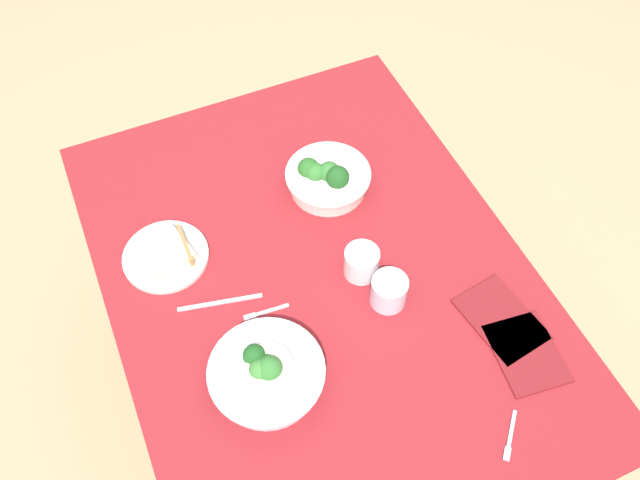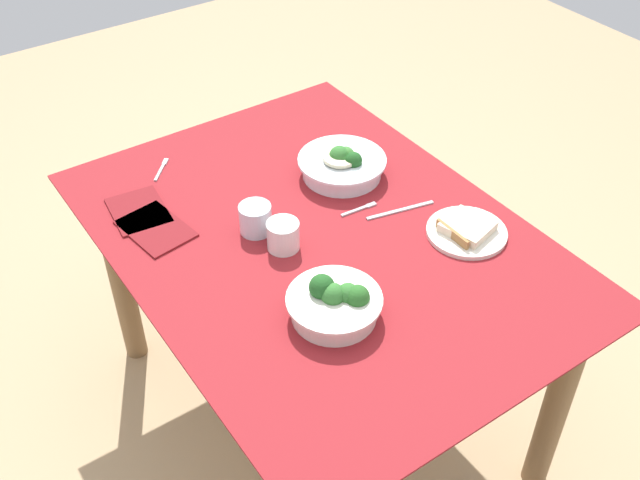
% 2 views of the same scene
% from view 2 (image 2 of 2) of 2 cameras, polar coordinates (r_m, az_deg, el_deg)
% --- Properties ---
extents(ground_plane, '(6.00, 6.00, 0.00)m').
position_cam_2_polar(ground_plane, '(2.44, -0.00, -12.59)').
color(ground_plane, tan).
extents(dining_table, '(1.31, 0.96, 0.71)m').
position_cam_2_polar(dining_table, '(1.99, -0.00, -2.14)').
color(dining_table, maroon).
rests_on(dining_table, ground_plane).
extents(broccoli_bowl_far, '(0.25, 0.25, 0.09)m').
position_cam_2_polar(broccoli_bowl_far, '(2.12, 1.69, 5.67)').
color(broccoli_bowl_far, white).
rests_on(broccoli_bowl_far, dining_table).
extents(broccoli_bowl_near, '(0.22, 0.22, 0.10)m').
position_cam_2_polar(broccoli_bowl_near, '(1.69, 1.15, -4.78)').
color(broccoli_bowl_near, silver).
rests_on(broccoli_bowl_near, dining_table).
extents(bread_side_plate, '(0.21, 0.21, 0.04)m').
position_cam_2_polar(bread_side_plate, '(1.96, 10.97, 0.72)').
color(bread_side_plate, silver).
rests_on(bread_side_plate, dining_table).
extents(water_glass_center, '(0.08, 0.08, 0.08)m').
position_cam_2_polar(water_glass_center, '(1.92, -4.88, 1.61)').
color(water_glass_center, silver).
rests_on(water_glass_center, dining_table).
extents(water_glass_side, '(0.08, 0.08, 0.08)m').
position_cam_2_polar(water_glass_side, '(1.87, -2.79, 0.35)').
color(water_glass_side, silver).
rests_on(water_glass_side, dining_table).
extents(fork_by_far_bowl, '(0.02, 0.11, 0.00)m').
position_cam_2_polar(fork_by_far_bowl, '(2.01, 3.06, 2.37)').
color(fork_by_far_bowl, '#B7B7BC').
rests_on(fork_by_far_bowl, dining_table).
extents(fork_by_near_bowl, '(0.09, 0.08, 0.00)m').
position_cam_2_polar(fork_by_near_bowl, '(2.21, -11.84, 5.30)').
color(fork_by_near_bowl, '#B7B7BC').
rests_on(fork_by_near_bowl, dining_table).
extents(table_knife_left, '(0.05, 0.19, 0.00)m').
position_cam_2_polar(table_knife_left, '(2.02, 6.07, 2.24)').
color(table_knife_left, '#B7B7BC').
rests_on(table_knife_left, dining_table).
extents(napkin_folded_upper, '(0.19, 0.16, 0.01)m').
position_cam_2_polar(napkin_folded_upper, '(2.06, -13.50, 2.16)').
color(napkin_folded_upper, maroon).
rests_on(napkin_folded_upper, dining_table).
extents(napkin_folded_lower, '(0.21, 0.16, 0.01)m').
position_cam_2_polar(napkin_folded_lower, '(1.99, -12.28, 0.84)').
color(napkin_folded_lower, maroon).
rests_on(napkin_folded_lower, dining_table).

